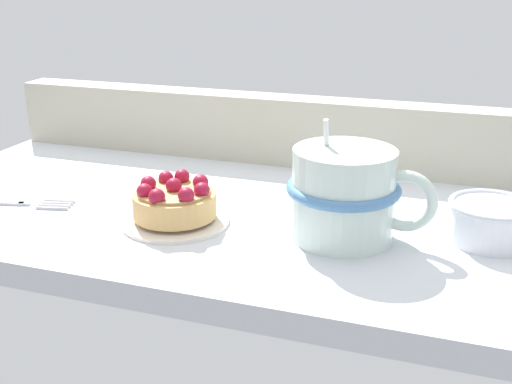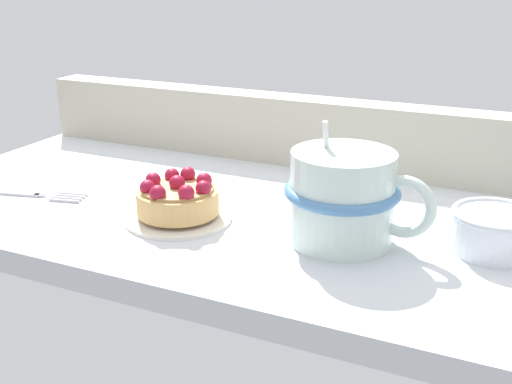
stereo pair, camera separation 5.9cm
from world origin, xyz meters
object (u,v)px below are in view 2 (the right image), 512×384
at_px(dessert_plate, 179,216).
at_px(raspberry_tart, 178,197).
at_px(coffee_mug, 344,197).
at_px(dessert_fork, 11,192).
at_px(sugar_bowl, 495,230).

distance_m(dessert_plate, raspberry_tart, 0.02).
bearing_deg(coffee_mug, dessert_plate, -173.55).
bearing_deg(dessert_fork, sugar_bowl, 7.89).
height_order(dessert_plate, dessert_fork, dessert_plate).
bearing_deg(coffee_mug, raspberry_tart, -173.49).
relative_size(dessert_plate, coffee_mug, 0.78).
height_order(dessert_plate, raspberry_tart, raspberry_tart).
bearing_deg(dessert_plate, coffee_mug, 6.45).
bearing_deg(dessert_fork, dessert_plate, 4.34).
height_order(coffee_mug, sugar_bowl, coffee_mug).
relative_size(dessert_plate, dessert_fork, 0.61).
xyz_separation_m(coffee_mug, dessert_fork, (-0.38, -0.03, -0.04)).
relative_size(dessert_plate, raspberry_tart, 1.31).
bearing_deg(dessert_plate, raspberry_tart, -80.60).
height_order(raspberry_tart, coffee_mug, coffee_mug).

